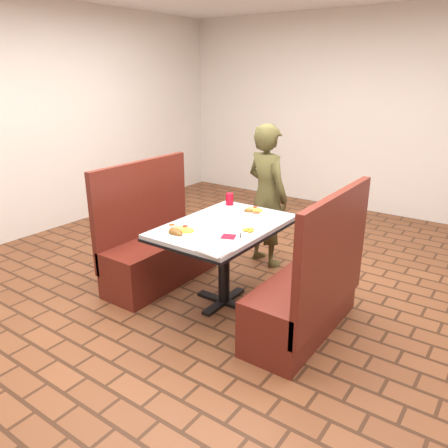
{
  "coord_description": "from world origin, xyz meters",
  "views": [
    {
      "loc": [
        2.01,
        -2.83,
        1.96
      ],
      "look_at": [
        0.0,
        0.0,
        0.75
      ],
      "focal_mm": 35.0,
      "sensor_mm": 36.0,
      "label": 1
    }
  ],
  "objects_px": {
    "far_dinner_plate": "(254,210)",
    "red_tumbler": "(230,199)",
    "plantain_plate": "(249,231)",
    "diner_person": "(267,196)",
    "near_dinner_plate": "(180,230)",
    "booth_bench_right": "(308,295)",
    "dining_table": "(224,235)",
    "booth_bench_left": "(157,249)"
  },
  "relations": [
    {
      "from": "near_dinner_plate",
      "to": "booth_bench_right",
      "type": "bearing_deg",
      "value": 22.35
    },
    {
      "from": "booth_bench_right",
      "to": "plantain_plate",
      "type": "relative_size",
      "value": 7.49
    },
    {
      "from": "booth_bench_left",
      "to": "far_dinner_plate",
      "type": "relative_size",
      "value": 4.8
    },
    {
      "from": "booth_bench_right",
      "to": "diner_person",
      "type": "height_order",
      "value": "diner_person"
    },
    {
      "from": "booth_bench_right",
      "to": "far_dinner_plate",
      "type": "xyz_separation_m",
      "value": [
        -0.77,
        0.42,
        0.44
      ]
    },
    {
      "from": "dining_table",
      "to": "far_dinner_plate",
      "type": "relative_size",
      "value": 4.85
    },
    {
      "from": "booth_bench_left",
      "to": "diner_person",
      "type": "xyz_separation_m",
      "value": [
        0.64,
        1.0,
        0.41
      ]
    },
    {
      "from": "booth_bench_right",
      "to": "red_tumbler",
      "type": "height_order",
      "value": "booth_bench_right"
    },
    {
      "from": "booth_bench_left",
      "to": "red_tumbler",
      "type": "relative_size",
      "value": 10.86
    },
    {
      "from": "dining_table",
      "to": "booth_bench_right",
      "type": "xyz_separation_m",
      "value": [
        0.8,
        0.0,
        -0.32
      ]
    },
    {
      "from": "booth_bench_left",
      "to": "plantain_plate",
      "type": "relative_size",
      "value": 7.49
    },
    {
      "from": "red_tumbler",
      "to": "near_dinner_plate",
      "type": "bearing_deg",
      "value": -80.98
    },
    {
      "from": "booth_bench_right",
      "to": "diner_person",
      "type": "relative_size",
      "value": 0.81
    },
    {
      "from": "diner_person",
      "to": "near_dinner_plate",
      "type": "height_order",
      "value": "diner_person"
    },
    {
      "from": "red_tumbler",
      "to": "diner_person",
      "type": "bearing_deg",
      "value": 75.92
    },
    {
      "from": "booth_bench_left",
      "to": "near_dinner_plate",
      "type": "height_order",
      "value": "booth_bench_left"
    },
    {
      "from": "booth_bench_right",
      "to": "booth_bench_left",
      "type": "bearing_deg",
      "value": 180.0
    },
    {
      "from": "dining_table",
      "to": "diner_person",
      "type": "xyz_separation_m",
      "value": [
        -0.16,
        1.0,
        0.09
      ]
    },
    {
      "from": "far_dinner_plate",
      "to": "plantain_plate",
      "type": "distance_m",
      "value": 0.52
    },
    {
      "from": "booth_bench_left",
      "to": "plantain_plate",
      "type": "distance_m",
      "value": 1.16
    },
    {
      "from": "booth_bench_left",
      "to": "booth_bench_right",
      "type": "height_order",
      "value": "same"
    },
    {
      "from": "near_dinner_plate",
      "to": "red_tumbler",
      "type": "distance_m",
      "value": 0.9
    },
    {
      "from": "plantain_plate",
      "to": "red_tumbler",
      "type": "xyz_separation_m",
      "value": [
        -0.56,
        0.54,
        0.05
      ]
    },
    {
      "from": "booth_bench_right",
      "to": "far_dinner_plate",
      "type": "height_order",
      "value": "booth_bench_right"
    },
    {
      "from": "booth_bench_left",
      "to": "far_dinner_plate",
      "type": "bearing_deg",
      "value": 26.87
    },
    {
      "from": "far_dinner_plate",
      "to": "red_tumbler",
      "type": "distance_m",
      "value": 0.33
    },
    {
      "from": "dining_table",
      "to": "near_dinner_plate",
      "type": "distance_m",
      "value": 0.43
    },
    {
      "from": "near_dinner_plate",
      "to": "booth_bench_left",
      "type": "bearing_deg",
      "value": 149.2
    },
    {
      "from": "diner_person",
      "to": "near_dinner_plate",
      "type": "distance_m",
      "value": 1.39
    },
    {
      "from": "dining_table",
      "to": "plantain_plate",
      "type": "height_order",
      "value": "plantain_plate"
    },
    {
      "from": "plantain_plate",
      "to": "far_dinner_plate",
      "type": "bearing_deg",
      "value": 117.56
    },
    {
      "from": "near_dinner_plate",
      "to": "red_tumbler",
      "type": "relative_size",
      "value": 2.56
    },
    {
      "from": "diner_person",
      "to": "booth_bench_right",
      "type": "bearing_deg",
      "value": 152.49
    },
    {
      "from": "near_dinner_plate",
      "to": "far_dinner_plate",
      "type": "relative_size",
      "value": 1.13
    },
    {
      "from": "booth_bench_left",
      "to": "far_dinner_plate",
      "type": "xyz_separation_m",
      "value": [
        0.83,
        0.42,
        0.44
      ]
    },
    {
      "from": "far_dinner_plate",
      "to": "near_dinner_plate",
      "type": "bearing_deg",
      "value": -102.46
    },
    {
      "from": "dining_table",
      "to": "diner_person",
      "type": "distance_m",
      "value": 1.01
    },
    {
      "from": "red_tumbler",
      "to": "booth_bench_left",
      "type": "bearing_deg",
      "value": -135.87
    },
    {
      "from": "red_tumbler",
      "to": "far_dinner_plate",
      "type": "bearing_deg",
      "value": -13.24
    },
    {
      "from": "diner_person",
      "to": "plantain_plate",
      "type": "height_order",
      "value": "diner_person"
    },
    {
      "from": "near_dinner_plate",
      "to": "plantain_plate",
      "type": "xyz_separation_m",
      "value": [
        0.42,
        0.35,
        -0.02
      ]
    },
    {
      "from": "booth_bench_right",
      "to": "near_dinner_plate",
      "type": "xyz_separation_m",
      "value": [
        -0.94,
        -0.39,
        0.45
      ]
    }
  ]
}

